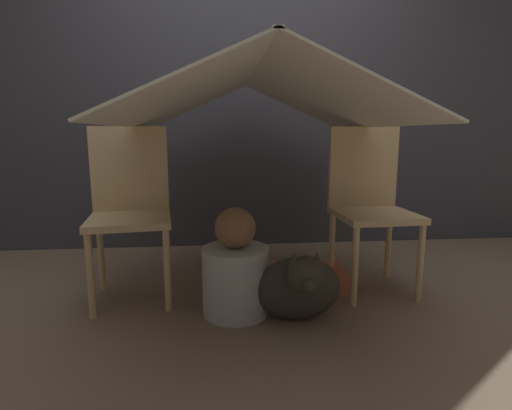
# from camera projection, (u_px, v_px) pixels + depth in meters

# --- Properties ---
(ground_plane) EXTENTS (8.80, 8.80, 0.00)m
(ground_plane) POSITION_uv_depth(u_px,v_px,m) (257.00, 299.00, 2.26)
(ground_plane) COLOR #7A6651
(wall_back) EXTENTS (7.00, 0.05, 2.50)m
(wall_back) POSITION_uv_depth(u_px,v_px,m) (243.00, 92.00, 3.17)
(wall_back) COLOR #3D3D47
(wall_back) RESTS_ON ground_plane
(chair_left) EXTENTS (0.49, 0.49, 0.96)m
(chair_left) POSITION_uv_depth(u_px,v_px,m) (130.00, 204.00, 2.24)
(chair_left) COLOR #D1B27F
(chair_left) RESTS_ON ground_plane
(chair_right) EXTENTS (0.45, 0.45, 0.96)m
(chair_right) POSITION_uv_depth(u_px,v_px,m) (370.00, 200.00, 2.37)
(chair_right) COLOR #D1B27F
(chair_right) RESTS_ON ground_plane
(sheet_canopy) EXTENTS (1.39, 1.60, 0.32)m
(sheet_canopy) POSITION_uv_depth(u_px,v_px,m) (256.00, 96.00, 2.12)
(sheet_canopy) COLOR silver
(person_front) EXTENTS (0.34, 0.34, 0.56)m
(person_front) POSITION_uv_depth(u_px,v_px,m) (236.00, 271.00, 2.05)
(person_front) COLOR #B2B2B7
(person_front) RESTS_ON ground_plane
(dog) EXTENTS (0.43, 0.38, 0.40)m
(dog) POSITION_uv_depth(u_px,v_px,m) (299.00, 286.00, 1.95)
(dog) COLOR #332D28
(dog) RESTS_ON ground_plane
(floor_cushion) EXTENTS (0.46, 0.37, 0.10)m
(floor_cushion) POSITION_uv_depth(u_px,v_px,m) (308.00, 278.00, 2.45)
(floor_cushion) COLOR #CC664C
(floor_cushion) RESTS_ON ground_plane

